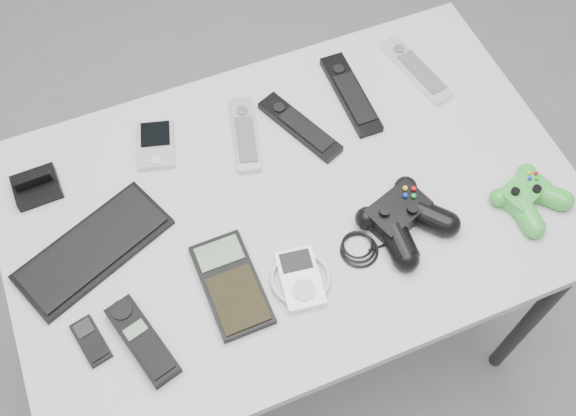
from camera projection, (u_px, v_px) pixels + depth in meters
name	position (u px, v px, depth m)	size (l,w,h in m)	color
floor	(296.00, 329.00, 1.89)	(3.50, 3.50, 0.00)	slate
desk	(291.00, 216.00, 1.32)	(1.07, 0.69, 0.72)	#AEAEB0
pda_keyboard	(93.00, 249.00, 1.21)	(0.28, 0.12, 0.02)	black
dock_bracket	(35.00, 184.00, 1.26)	(0.08, 0.07, 0.05)	black
pda	(156.00, 145.00, 1.32)	(0.07, 0.11, 0.02)	#B2B3BA
remote_silver_a	(245.00, 134.00, 1.33)	(0.04, 0.18, 0.02)	#B2B3BA
remote_black_a	(300.00, 126.00, 1.34)	(0.04, 0.20, 0.02)	black
remote_black_b	(351.00, 94.00, 1.38)	(0.05, 0.21, 0.02)	black
remote_silver_b	(416.00, 69.00, 1.42)	(0.04, 0.20, 0.02)	silver
mobile_phone	(91.00, 341.00, 1.12)	(0.04, 0.09, 0.01)	black
cordless_handset	(142.00, 340.00, 1.12)	(0.05, 0.16, 0.03)	black
calculator	(231.00, 284.00, 1.17)	(0.10, 0.19, 0.02)	black
mp3_player	(300.00, 279.00, 1.18)	(0.11, 0.11, 0.02)	white
controller_black	(404.00, 217.00, 1.22)	(0.26, 0.16, 0.05)	black
controller_green	(529.00, 196.00, 1.25)	(0.12, 0.13, 0.04)	#248223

